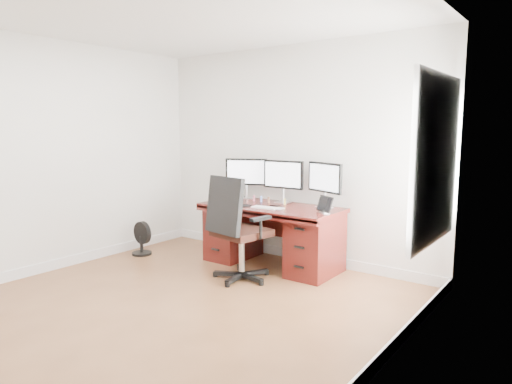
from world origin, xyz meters
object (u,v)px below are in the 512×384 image
Objects in this scene: monitor_center at (283,176)px; keyboard at (265,208)px; desk at (272,233)px; office_chair at (238,246)px; floor_fan at (141,239)px.

keyboard is at bearing -86.72° from monitor_center.
desk is 5.59× the size of keyboard.
desk is at bearing 100.59° from office_chair.
floor_fan is (-1.67, -0.64, -0.19)m from desk.
desk is at bearing 25.05° from floor_fan.
monitor_center reaches higher than floor_fan.
office_chair is 2.62× the size of floor_fan.
monitor_center is at bearing 100.38° from office_chair.
office_chair is 2.12× the size of monitor_center.
floor_fan is at bearing -171.37° from office_chair.
floor_fan is 0.81× the size of monitor_center.
office_chair reaches higher than floor_fan.
office_chair reaches higher than keyboard.
monitor_center is 0.56m from keyboard.
monitor_center is (-0.01, 0.91, 0.70)m from office_chair.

